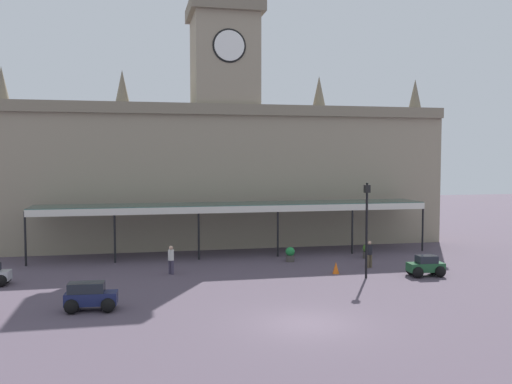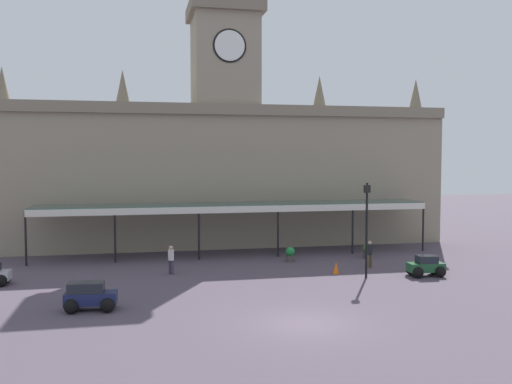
# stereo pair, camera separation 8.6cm
# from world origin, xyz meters

# --- Properties ---
(ground_plane) EXTENTS (140.00, 140.00, 0.00)m
(ground_plane) POSITION_xyz_m (0.00, 0.00, 0.00)
(ground_plane) COLOR #514552
(station_building) EXTENTS (34.11, 5.60, 18.50)m
(station_building) POSITION_xyz_m (0.00, 21.52, 6.26)
(station_building) COLOR gray
(station_building) RESTS_ON ground
(entrance_canopy) EXTENTS (27.27, 3.26, 3.60)m
(entrance_canopy) POSITION_xyz_m (-0.00, 16.59, 3.45)
(entrance_canopy) COLOR #38564C
(entrance_canopy) RESTS_ON ground
(car_green_sedan) EXTENTS (2.09, 1.59, 1.19)m
(car_green_sedan) POSITION_xyz_m (9.46, 7.41, 0.50)
(car_green_sedan) COLOR #1E512D
(car_green_sedan) RESTS_ON ground
(car_navy_estate) EXTENTS (2.31, 1.65, 1.27)m
(car_navy_estate) POSITION_xyz_m (-8.79, 3.90, 0.56)
(car_navy_estate) COLOR #19214C
(car_navy_estate) RESTS_ON ground
(pedestrian_near_entrance) EXTENTS (0.34, 0.35, 1.67)m
(pedestrian_near_entrance) POSITION_xyz_m (-4.81, 10.96, 0.91)
(pedestrian_near_entrance) COLOR #3F384C
(pedestrian_near_entrance) RESTS_ON ground
(pedestrian_crossing_forecourt) EXTENTS (0.38, 0.34, 1.67)m
(pedestrian_crossing_forecourt) POSITION_xyz_m (7.28, 10.34, 0.91)
(pedestrian_crossing_forecourt) COLOR brown
(pedestrian_crossing_forecourt) RESTS_ON ground
(victorian_lamppost) EXTENTS (0.30, 0.30, 5.40)m
(victorian_lamppost) POSITION_xyz_m (5.88, 7.59, 3.32)
(victorian_lamppost) COLOR black
(victorian_lamppost) RESTS_ON ground
(traffic_cone) EXTENTS (0.40, 0.40, 0.69)m
(traffic_cone) POSITION_xyz_m (4.64, 9.10, 0.35)
(traffic_cone) COLOR orange
(traffic_cone) RESTS_ON ground
(planter_by_canopy) EXTENTS (0.60, 0.60, 0.96)m
(planter_by_canopy) POSITION_xyz_m (3.04, 13.31, 0.49)
(planter_by_canopy) COLOR #47423D
(planter_by_canopy) RESTS_ON ground
(planter_forecourt_centre) EXTENTS (0.60, 0.60, 0.96)m
(planter_forecourt_centre) POSITION_xyz_m (8.46, 13.46, 0.49)
(planter_forecourt_centre) COLOR #47423D
(planter_forecourt_centre) RESTS_ON ground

